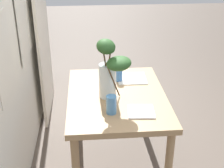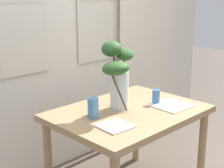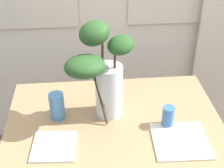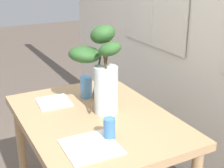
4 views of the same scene
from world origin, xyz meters
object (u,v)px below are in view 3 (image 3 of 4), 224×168
object	(u,v)px
plate_square_left	(54,146)
plate_square_right	(180,141)
drinking_glass_blue_left	(57,106)
dining_table	(114,136)
vase_with_branches	(102,74)
drinking_glass_blue_right	(168,117)

from	to	relation	value
plate_square_left	plate_square_right	distance (m)	0.61
drinking_glass_blue_left	plate_square_right	bearing A→B (deg)	-22.10
dining_table	plate_square_left	bearing A→B (deg)	-152.53
vase_with_branches	plate_square_left	distance (m)	0.42
drinking_glass_blue_left	vase_with_branches	bearing A→B (deg)	-2.09
plate_square_right	drinking_glass_blue_left	bearing A→B (deg)	157.90
drinking_glass_blue_left	plate_square_left	distance (m)	0.24
dining_table	drinking_glass_blue_left	world-z (taller)	drinking_glass_blue_left
vase_with_branches	drinking_glass_blue_right	bearing A→B (deg)	-18.82
dining_table	plate_square_right	size ratio (longest dim) A/B	4.25
plate_square_left	drinking_glass_blue_left	bearing A→B (deg)	87.67
plate_square_left	dining_table	bearing A→B (deg)	27.47
dining_table	drinking_glass_blue_right	world-z (taller)	drinking_glass_blue_right
vase_with_branches	plate_square_right	xyz separation A→B (m)	(0.36, -0.23, -0.25)
plate_square_right	dining_table	bearing A→B (deg)	150.43
drinking_glass_blue_right	plate_square_left	bearing A→B (deg)	-169.15
plate_square_left	plate_square_right	xyz separation A→B (m)	(0.61, -0.01, -0.00)
drinking_glass_blue_right	plate_square_left	world-z (taller)	drinking_glass_blue_right
dining_table	drinking_glass_blue_right	size ratio (longest dim) A/B	9.90
drinking_glass_blue_left	dining_table	bearing A→B (deg)	-13.47
dining_table	drinking_glass_blue_left	bearing A→B (deg)	166.53
drinking_glass_blue_left	plate_square_right	distance (m)	0.65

